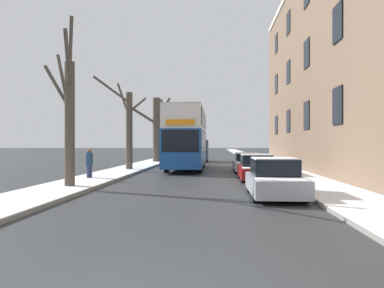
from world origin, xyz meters
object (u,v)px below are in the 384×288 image
object	(u,v)px
parked_car_0	(274,179)
parked_car_1	(256,168)
parked_car_2	(247,163)
oncoming_van	(199,150)
pedestrian_left_sidewalk	(89,163)
bare_tree_left_1	(128,127)
double_decker_bus	(187,135)
bare_tree_left_0	(69,115)
bare_tree_left_2	(156,127)

from	to	relation	value
parked_car_0	parked_car_1	xyz separation A→B (m)	(0.00, 6.33, -0.02)
parked_car_1	parked_car_2	distance (m)	5.71
parked_car_1	parked_car_2	size ratio (longest dim) A/B	0.93
oncoming_van	parked_car_0	bearing A→B (deg)	-81.39
parked_car_0	pedestrian_left_sidewalk	distance (m)	10.35
pedestrian_left_sidewalk	parked_car_2	bearing A→B (deg)	148.58
bare_tree_left_1	pedestrian_left_sidewalk	size ratio (longest dim) A/B	3.91
double_decker_bus	parked_car_1	bearing A→B (deg)	-61.00
double_decker_bus	pedestrian_left_sidewalk	xyz separation A→B (m)	(-4.44, -8.68, -1.62)
bare_tree_left_0	pedestrian_left_sidewalk	size ratio (longest dim) A/B	4.19
bare_tree_left_0	parked_car_2	bearing A→B (deg)	51.09
bare_tree_left_1	parked_car_1	xyz separation A→B (m)	(8.35, -6.00, -2.50)
bare_tree_left_0	parked_car_0	world-z (taller)	bare_tree_left_0
parked_car_1	pedestrian_left_sidewalk	size ratio (longest dim) A/B	2.49
parked_car_0	bare_tree_left_0	bearing A→B (deg)	168.52
double_decker_bus	parked_car_2	size ratio (longest dim) A/B	2.26
bare_tree_left_0	parked_car_2	xyz separation A→B (m)	(8.35, 10.34, -2.54)
bare_tree_left_0	bare_tree_left_2	size ratio (longest dim) A/B	1.05
double_decker_bus	oncoming_van	xyz separation A→B (m)	(0.34, 12.28, -1.29)
bare_tree_left_2	pedestrian_left_sidewalk	size ratio (longest dim) A/B	4.01
parked_car_0	parked_car_2	bearing A→B (deg)	90.00
double_decker_bus	parked_car_1	distance (m)	9.15
bare_tree_left_2	parked_car_2	size ratio (longest dim) A/B	1.50
bare_tree_left_2	oncoming_van	bearing A→B (deg)	35.13
bare_tree_left_1	parked_car_1	world-z (taller)	bare_tree_left_1
bare_tree_left_1	parked_car_2	bearing A→B (deg)	-1.95
bare_tree_left_2	parked_car_1	bearing A→B (deg)	-64.52
bare_tree_left_1	double_decker_bus	size ratio (longest dim) A/B	0.65
double_decker_bus	parked_car_0	world-z (taller)	double_decker_bus
parked_car_0	parked_car_2	distance (m)	12.04
bare_tree_left_1	oncoming_van	distance (m)	14.89
double_decker_bus	oncoming_van	bearing A→B (deg)	88.43
double_decker_bus	pedestrian_left_sidewalk	distance (m)	9.88
bare_tree_left_0	double_decker_bus	size ratio (longest dim) A/B	0.69
bare_tree_left_0	parked_car_1	xyz separation A→B (m)	(8.35, 4.63, -2.53)
bare_tree_left_2	pedestrian_left_sidewalk	world-z (taller)	bare_tree_left_2
bare_tree_left_0	parked_car_0	size ratio (longest dim) A/B	1.72
oncoming_van	bare_tree_left_1	bearing A→B (deg)	-107.13
bare_tree_left_1	pedestrian_left_sidewalk	bearing A→B (deg)	-93.55
bare_tree_left_0	bare_tree_left_2	bearing A→B (deg)	89.55
oncoming_van	pedestrian_left_sidewalk	xyz separation A→B (m)	(-4.78, -20.96, -0.33)
bare_tree_left_0	parked_car_2	distance (m)	13.54
oncoming_van	parked_car_1	bearing A→B (deg)	-78.75
bare_tree_left_1	double_decker_bus	distance (m)	4.45
bare_tree_left_2	parked_car_1	world-z (taller)	bare_tree_left_2
bare_tree_left_1	parked_car_0	bearing A→B (deg)	-55.87
parked_car_2	pedestrian_left_sidewalk	bearing A→B (deg)	-143.21
parked_car_2	oncoming_van	xyz separation A→B (m)	(-4.00, 14.40, 0.64)
parked_car_1	bare_tree_left_0	bearing A→B (deg)	-150.99
parked_car_0	bare_tree_left_1	bearing A→B (deg)	124.13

